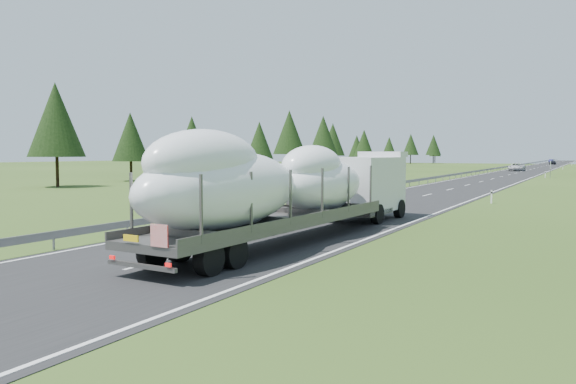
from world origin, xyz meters
The scene contains 10 objects.
ground centered at (0.00, 0.00, 0.00)m, with size 400.00×400.00×0.00m, color #2E4617.
road_surface centered at (0.00, 100.00, 0.01)m, with size 10.00×400.00×0.02m, color black.
guardrail centered at (-5.30, 99.94, 0.60)m, with size 0.10×400.00×0.76m.
marker_posts centered at (6.50, 155.00, 0.54)m, with size 0.13×350.08×1.00m.
highway_sign centered at (7.20, 80.00, 1.81)m, with size 0.08×0.90×2.60m.
tree_line_left centered at (-42.28, 77.56, 7.01)m, with size 14.34×240.98×12.57m.
boat_truck centered at (1.96, 6.58, 2.47)m, with size 3.48×21.44×4.65m.
distant_van centered at (-1.46, 112.86, 0.87)m, with size 2.88×6.24×1.73m, color silver.
distant_car_dark centered at (0.62, 188.43, 0.72)m, with size 1.70×4.23×1.44m, color black.
distant_car_blue centered at (-2.98, 235.07, 0.65)m, with size 1.38×3.95×1.30m, color #1C1C4E.
Camera 1 is at (13.49, -14.79, 3.85)m, focal length 35.00 mm.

